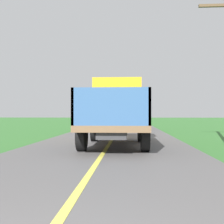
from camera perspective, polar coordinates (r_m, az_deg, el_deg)
The scene contains 2 objects.
banana_truck_near at distance 11.71m, azimuth 1.02°, elevation 0.33°, with size 2.38×5.82×2.80m.
banana_truck_far at distance 22.60m, azimuth 1.70°, elevation -0.03°, with size 2.38×5.85×2.80m.
Camera 1 is at (0.82, -1.05, 1.32)m, focal length 44.96 mm.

